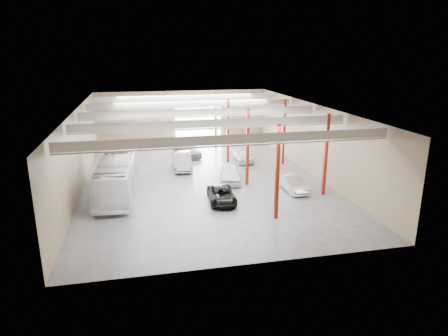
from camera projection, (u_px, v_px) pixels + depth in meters
name	position (u px, v px, depth m)	size (l,w,h in m)	color
depot_shell	(203.00, 128.00, 37.20)	(22.12, 32.12, 7.06)	#47464B
coach_bus	(117.00, 175.00, 34.38)	(2.77, 11.85, 3.30)	white
black_sedan	(222.00, 195.00, 32.43)	(2.07, 4.48, 1.25)	black
car_row_a	(230.00, 173.00, 37.64)	(1.91, 4.74, 1.62)	white
car_row_b	(182.00, 161.00, 41.70)	(1.81, 5.20, 1.71)	#A7A7AB
car_row_c	(187.00, 150.00, 46.84)	(2.15, 5.29, 1.54)	slate
car_right_near	(293.00, 183.00, 35.18)	(1.47, 4.22, 1.39)	silver
car_right_far	(243.00, 155.00, 44.50)	(1.73, 4.29, 1.46)	silver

